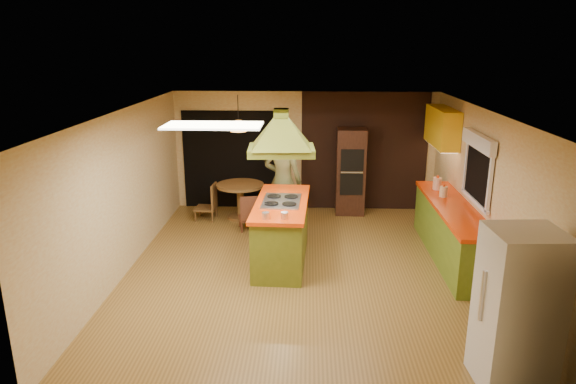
{
  "coord_description": "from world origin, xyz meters",
  "views": [
    {
      "loc": [
        0.08,
        -7.44,
        3.47
      ],
      "look_at": [
        -0.24,
        0.48,
        1.15
      ],
      "focal_mm": 32.0,
      "sensor_mm": 36.0,
      "label": 1
    }
  ],
  "objects_px": {
    "kitchen_island": "(282,231)",
    "man": "(283,181)",
    "wall_oven": "(351,171)",
    "dining_table": "(240,194)",
    "refrigerator": "(517,310)",
    "canister_large": "(437,183)"
  },
  "relations": [
    {
      "from": "kitchen_island",
      "to": "man",
      "type": "distance_m",
      "value": 1.45
    },
    {
      "from": "man",
      "to": "wall_oven",
      "type": "xyz_separation_m",
      "value": [
        1.35,
        1.19,
        -0.09
      ]
    },
    {
      "from": "canister_large",
      "to": "refrigerator",
      "type": "bearing_deg",
      "value": -92.41
    },
    {
      "from": "refrigerator",
      "to": "kitchen_island",
      "type": "bearing_deg",
      "value": 126.23
    },
    {
      "from": "man",
      "to": "canister_large",
      "type": "relative_size",
      "value": 9.23
    },
    {
      "from": "refrigerator",
      "to": "wall_oven",
      "type": "xyz_separation_m",
      "value": [
        -1.26,
        5.63,
        0.04
      ]
    },
    {
      "from": "wall_oven",
      "to": "canister_large",
      "type": "xyz_separation_m",
      "value": [
        1.44,
        -1.38,
        0.13
      ]
    },
    {
      "from": "dining_table",
      "to": "man",
      "type": "bearing_deg",
      "value": -38.61
    },
    {
      "from": "man",
      "to": "dining_table",
      "type": "relative_size",
      "value": 2.06
    },
    {
      "from": "man",
      "to": "dining_table",
      "type": "distance_m",
      "value": 1.25
    },
    {
      "from": "dining_table",
      "to": "wall_oven",
      "type": "bearing_deg",
      "value": 11.7
    },
    {
      "from": "kitchen_island",
      "to": "wall_oven",
      "type": "xyz_separation_m",
      "value": [
        1.3,
        2.56,
        0.38
      ]
    },
    {
      "from": "refrigerator",
      "to": "canister_large",
      "type": "bearing_deg",
      "value": 83.91
    },
    {
      "from": "kitchen_island",
      "to": "refrigerator",
      "type": "relative_size",
      "value": 1.22
    },
    {
      "from": "wall_oven",
      "to": "canister_large",
      "type": "distance_m",
      "value": 2.0
    },
    {
      "from": "refrigerator",
      "to": "wall_oven",
      "type": "relative_size",
      "value": 0.96
    },
    {
      "from": "dining_table",
      "to": "canister_large",
      "type": "height_order",
      "value": "canister_large"
    },
    {
      "from": "man",
      "to": "canister_large",
      "type": "height_order",
      "value": "man"
    },
    {
      "from": "man",
      "to": "dining_table",
      "type": "xyz_separation_m",
      "value": [
        -0.9,
        0.72,
        -0.48
      ]
    },
    {
      "from": "kitchen_island",
      "to": "refrigerator",
      "type": "distance_m",
      "value": 4.01
    },
    {
      "from": "kitchen_island",
      "to": "dining_table",
      "type": "height_order",
      "value": "kitchen_island"
    },
    {
      "from": "canister_large",
      "to": "wall_oven",
      "type": "bearing_deg",
      "value": 136.18
    }
  ]
}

